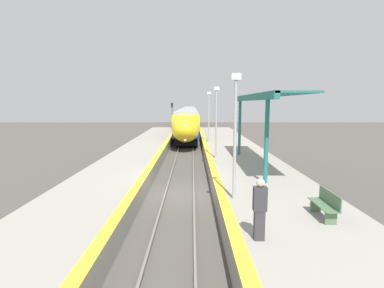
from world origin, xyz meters
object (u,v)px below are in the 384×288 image
(train, at_px, (190,117))
(person_waiting, at_px, (261,208))
(lamppost_near, at_px, (236,128))
(lamppost_mid, at_px, (217,117))
(lamppost_far, at_px, (210,113))
(platform_bench, at_px, (327,204))
(railway_signal, at_px, (173,115))

(train, bearing_deg, person_waiting, -87.15)
(train, relative_size, lamppost_near, 12.57)
(train, distance_m, lamppost_near, 46.03)
(lamppost_near, bearing_deg, lamppost_mid, 90.00)
(person_waiting, distance_m, lamppost_mid, 12.67)
(train, height_order, lamppost_far, lamppost_far)
(lamppost_near, bearing_deg, train, 92.84)
(platform_bench, relative_size, person_waiting, 0.88)
(lamppost_mid, bearing_deg, person_waiting, -89.13)
(lamppost_mid, distance_m, lamppost_far, 8.94)
(lamppost_mid, relative_size, lamppost_far, 1.00)
(person_waiting, bearing_deg, lamppost_far, 90.51)
(lamppost_far, bearing_deg, lamppost_mid, -90.00)
(platform_bench, distance_m, railway_signal, 36.71)
(train, distance_m, person_waiting, 49.59)
(lamppost_far, bearing_deg, person_waiting, -89.49)
(person_waiting, height_order, lamppost_mid, lamppost_mid)
(railway_signal, distance_m, lamppost_far, 16.76)
(railway_signal, distance_m, lamppost_near, 34.27)
(lamppost_mid, bearing_deg, railway_signal, 100.54)
(person_waiting, bearing_deg, railway_signal, 97.35)
(railway_signal, bearing_deg, platform_bench, -78.42)
(person_waiting, height_order, lamppost_near, lamppost_near)
(person_waiting, relative_size, lamppost_mid, 0.36)
(train, xyz_separation_m, railway_signal, (-2.38, -12.00, 0.70))
(platform_bench, bearing_deg, person_waiting, -147.69)
(person_waiting, xyz_separation_m, lamppost_far, (-0.19, 21.46, 1.90))
(railway_signal, height_order, lamppost_far, lamppost_far)
(person_waiting, bearing_deg, lamppost_mid, 90.87)
(platform_bench, height_order, lamppost_mid, lamppost_mid)
(lamppost_mid, height_order, lamppost_far, same)
(train, xyz_separation_m, lamppost_far, (2.28, -28.07, 1.56))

